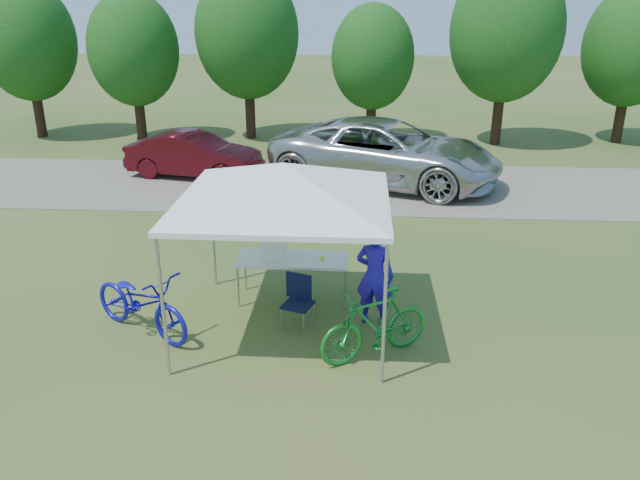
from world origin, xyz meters
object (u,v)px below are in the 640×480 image
object	(u,v)px
folding_table	(292,261)
cyclist	(375,276)
cooler	(274,249)
folding_chair	(298,297)
bike_green	(375,324)
sedan	(194,155)
bike_blue	(141,302)
minivan	(386,152)

from	to	relation	value
folding_table	cyclist	world-z (taller)	cyclist
folding_table	cooler	distance (m)	0.38
folding_chair	bike_green	size ratio (longest dim) A/B	0.48
bike_green	sedan	size ratio (longest dim) A/B	0.46
cooler	sedan	distance (m)	8.51
sedan	cooler	bearing A→B (deg)	-145.45
folding_table	cooler	bearing A→B (deg)	180.00
folding_table	bike_blue	distance (m)	2.62
cooler	bike_green	bearing A→B (deg)	-45.99
bike_green	cyclist	bearing A→B (deg)	149.18
folding_table	folding_chair	distance (m)	0.95
bike_green	minivan	bearing A→B (deg)	146.60
folding_chair	bike_green	xyz separation A→B (m)	(1.22, -0.89, 0.04)
cooler	bike_blue	bearing A→B (deg)	-145.64
folding_table	folding_chair	size ratio (longest dim) A/B	2.23
folding_chair	minivan	world-z (taller)	minivan
cyclist	sedan	world-z (taller)	cyclist
cyclist	minivan	size ratio (longest dim) A/B	0.26
folding_table	bike_green	size ratio (longest dim) A/B	1.06
cyclist	bike_green	xyz separation A→B (m)	(-0.00, -1.02, -0.31)
cyclist	sedan	distance (m)	9.98
cooler	minivan	xyz separation A→B (m)	(2.18, 7.44, -0.03)
folding_chair	cyclist	distance (m)	1.28
bike_blue	minivan	world-z (taller)	minivan
bike_blue	sedan	distance (m)	9.23
minivan	sedan	size ratio (longest dim) A/B	1.63
cyclist	bike_green	size ratio (longest dim) A/B	0.94
folding_table	bike_blue	world-z (taller)	bike_blue
bike_blue	sedan	xyz separation A→B (m)	(-1.48, 9.11, 0.13)
cyclist	minivan	xyz separation A→B (m)	(0.45, 8.20, 0.06)
bike_blue	folding_table	bearing A→B (deg)	-28.10
minivan	sedan	world-z (taller)	minivan
cooler	sedan	world-z (taller)	sedan
cooler	bike_blue	world-z (taller)	cooler
sedan	bike_green	bearing A→B (deg)	-140.88
minivan	bike_green	bearing A→B (deg)	-163.80
bike_blue	minivan	size ratio (longest dim) A/B	0.32
cyclist	bike_green	distance (m)	1.07
folding_chair	folding_table	bearing A→B (deg)	120.97
bike_blue	bike_green	size ratio (longest dim) A/B	1.14
folding_chair	bike_green	bearing A→B (deg)	-16.88
folding_table	minivan	xyz separation A→B (m)	(1.85, 7.44, 0.17)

